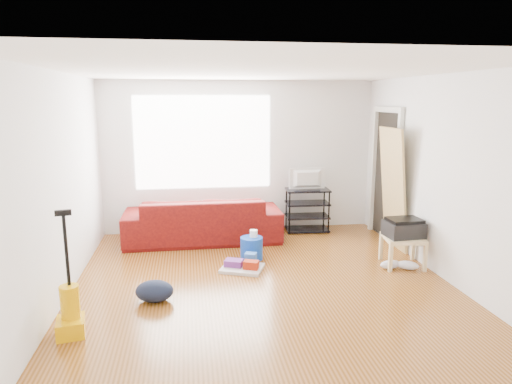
{
  "coord_description": "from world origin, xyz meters",
  "views": [
    {
      "loc": [
        -0.86,
        -5.02,
        2.2
      ],
      "look_at": [
        -0.01,
        0.6,
        1.04
      ],
      "focal_mm": 32.0,
      "sensor_mm": 36.0,
      "label": 1
    }
  ],
  "objects": [
    {
      "name": "room",
      "position": [
        0.07,
        0.15,
        1.25
      ],
      "size": [
        4.51,
        5.01,
        2.51
      ],
      "color": "#63330A",
      "rests_on": "ground"
    },
    {
      "name": "sofa",
      "position": [
        -0.65,
        1.95,
        0.0
      ],
      "size": [
        2.42,
        0.94,
        0.71
      ],
      "primitive_type": "imported",
      "rotation": [
        0.0,
        0.0,
        3.14
      ],
      "color": "#36070A",
      "rests_on": "ground"
    },
    {
      "name": "tv_stand",
      "position": [
        1.11,
        2.22,
        0.37
      ],
      "size": [
        0.74,
        0.45,
        0.72
      ],
      "rotation": [
        0.0,
        0.0,
        -0.06
      ],
      "color": "black",
      "rests_on": "ground"
    },
    {
      "name": "tv",
      "position": [
        1.11,
        2.22,
        0.9
      ],
      "size": [
        0.61,
        0.08,
        0.35
      ],
      "primitive_type": "imported",
      "rotation": [
        0.0,
        0.0,
        3.14
      ],
      "color": "black",
      "rests_on": "tv_stand"
    },
    {
      "name": "side_table",
      "position": [
        1.95,
        0.44,
        0.34
      ],
      "size": [
        0.56,
        0.56,
        0.4
      ],
      "rotation": [
        0.0,
        0.0,
        -0.14
      ],
      "color": "#D4C281",
      "rests_on": "ground"
    },
    {
      "name": "printer",
      "position": [
        1.95,
        0.44,
        0.52
      ],
      "size": [
        0.49,
        0.39,
        0.25
      ],
      "rotation": [
        0.0,
        0.0,
        0.05
      ],
      "color": "black",
      "rests_on": "side_table"
    },
    {
      "name": "bucket",
      "position": [
        -0.01,
        0.99,
        0.0
      ],
      "size": [
        0.32,
        0.32,
        0.31
      ],
      "primitive_type": "cylinder",
      "rotation": [
        0.0,
        0.0,
        0.01
      ],
      "color": "#0F40B3",
      "rests_on": "ground"
    },
    {
      "name": "toilet_paper",
      "position": [
        0.02,
        1.01,
        0.21
      ],
      "size": [
        0.11,
        0.11,
        0.1
      ],
      "primitive_type": "cylinder",
      "color": "white",
      "rests_on": "bucket"
    },
    {
      "name": "cleaning_tray",
      "position": [
        -0.18,
        0.6,
        0.06
      ],
      "size": [
        0.64,
        0.58,
        0.19
      ],
      "rotation": [
        0.0,
        0.0,
        -0.38
      ],
      "color": "beige",
      "rests_on": "ground"
    },
    {
      "name": "backpack",
      "position": [
        -1.26,
        -0.19,
        0.0
      ],
      "size": [
        0.48,
        0.41,
        0.23
      ],
      "primitive_type": "ellipsoid",
      "rotation": [
        0.0,
        0.0,
        -0.2
      ],
      "color": "#131E37",
      "rests_on": "ground"
    },
    {
      "name": "sneakers",
      "position": [
        1.85,
        0.31,
        0.06
      ],
      "size": [
        0.51,
        0.26,
        0.12
      ],
      "rotation": [
        0.0,
        0.0,
        -0.34
      ],
      "color": "silver",
      "rests_on": "ground"
    },
    {
      "name": "vacuum",
      "position": [
        -2.0,
        -0.81,
        0.22
      ],
      "size": [
        0.3,
        0.33,
        1.2
      ],
      "rotation": [
        0.0,
        0.0,
        0.18
      ],
      "color": "#DF9F00",
      "rests_on": "ground"
    },
    {
      "name": "door_panel",
      "position": [
        2.13,
        1.2,
        0.0
      ],
      "size": [
        0.22,
        0.72,
        1.8
      ],
      "primitive_type": "cube",
      "rotation": [
        0.0,
        -0.1,
        0.0
      ],
      "color": "#A08D59",
      "rests_on": "ground"
    }
  ]
}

